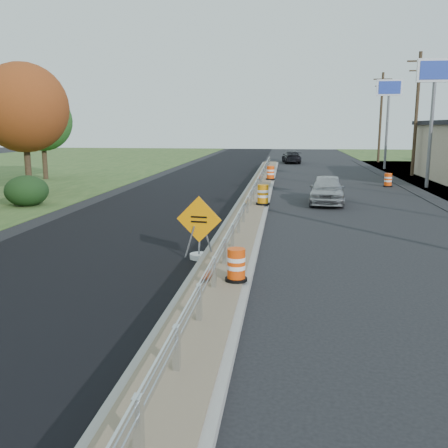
# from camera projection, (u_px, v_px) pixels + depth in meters

# --- Properties ---
(ground) EXTENTS (140.00, 140.00, 0.00)m
(ground) POSITION_uv_depth(u_px,v_px,m) (238.00, 239.00, 17.39)
(ground) COLOR black
(ground) RESTS_ON ground
(milled_overlay) EXTENTS (7.20, 120.00, 0.01)m
(milled_overlay) POSITION_uv_depth(u_px,v_px,m) (177.00, 197.00, 27.65)
(milled_overlay) COLOR black
(milled_overlay) RESTS_ON ground
(median) EXTENTS (1.60, 55.00, 0.23)m
(median) POSITION_uv_depth(u_px,v_px,m) (253.00, 202.00, 25.16)
(median) COLOR gray
(median) RESTS_ON ground
(guardrail) EXTENTS (0.10, 46.15, 0.72)m
(guardrail) POSITION_uv_depth(u_px,v_px,m) (255.00, 187.00, 26.01)
(guardrail) COLOR silver
(guardrail) RESTS_ON median
(pylon_sign_mid) EXTENTS (2.20, 0.30, 7.90)m
(pylon_sign_mid) POSITION_uv_depth(u_px,v_px,m) (435.00, 83.00, 30.45)
(pylon_sign_mid) COLOR slate
(pylon_sign_mid) RESTS_ON ground
(pylon_sign_north) EXTENTS (2.20, 0.30, 7.90)m
(pylon_sign_north) POSITION_uv_depth(u_px,v_px,m) (389.00, 96.00, 44.09)
(pylon_sign_north) COLOR slate
(pylon_sign_north) RESTS_ON ground
(utility_pole_nmid) EXTENTS (1.90, 0.26, 9.40)m
(utility_pole_nmid) POSITION_uv_depth(u_px,v_px,m) (416.00, 112.00, 38.42)
(utility_pole_nmid) COLOR #473523
(utility_pole_nmid) RESTS_ON ground
(utility_pole_north) EXTENTS (1.90, 0.26, 9.40)m
(utility_pole_north) POSITION_uv_depth(u_px,v_px,m) (381.00, 116.00, 53.03)
(utility_pole_north) COLOR #473523
(utility_pole_north) RESTS_ON ground
(hedge_north) EXTENTS (2.09, 2.09, 1.52)m
(hedge_north) POSITION_uv_depth(u_px,v_px,m) (27.00, 191.00, 24.40)
(hedge_north) COLOR black
(hedge_north) RESTS_ON ground
(tree_near_red) EXTENTS (4.95, 4.95, 7.35)m
(tree_near_red) POSITION_uv_depth(u_px,v_px,m) (24.00, 108.00, 27.75)
(tree_near_red) COLOR #473523
(tree_near_red) RESTS_ON ground
(tree_near_back) EXTENTS (4.29, 4.29, 6.37)m
(tree_near_back) POSITION_uv_depth(u_px,v_px,m) (42.00, 121.00, 36.02)
(tree_near_back) COLOR #473523
(tree_near_back) RESTS_ON ground
(caution_sign) EXTENTS (1.35, 0.57, 1.88)m
(caution_sign) POSITION_uv_depth(u_px,v_px,m) (199.00, 243.00, 14.68)
(caution_sign) COLOR white
(caution_sign) RESTS_ON ground
(barrel_median_near) EXTENTS (0.54, 0.54, 0.79)m
(barrel_median_near) POSITION_uv_depth(u_px,v_px,m) (236.00, 265.00, 11.87)
(barrel_median_near) COLOR black
(barrel_median_near) RESTS_ON median
(barrel_median_mid) EXTENTS (0.64, 0.64, 0.95)m
(barrel_median_mid) POSITION_uv_depth(u_px,v_px,m) (263.00, 195.00, 23.41)
(barrel_median_mid) COLOR black
(barrel_median_mid) RESTS_ON median
(barrel_median_far) EXTENTS (0.64, 0.64, 0.94)m
(barrel_median_far) POSITION_uv_depth(u_px,v_px,m) (271.00, 173.00, 34.36)
(barrel_median_far) COLOR black
(barrel_median_far) RESTS_ON median
(barrel_shoulder_mid) EXTENTS (0.59, 0.59, 0.86)m
(barrel_shoulder_mid) POSITION_uv_depth(u_px,v_px,m) (388.00, 180.00, 32.33)
(barrel_shoulder_mid) COLOR black
(barrel_shoulder_mid) RESTS_ON ground
(car_silver) EXTENTS (2.06, 4.37, 1.45)m
(car_silver) POSITION_uv_depth(u_px,v_px,m) (327.00, 189.00, 25.24)
(car_silver) COLOR #A2A1A6
(car_silver) RESTS_ON ground
(car_dark_far) EXTENTS (2.15, 4.50, 1.27)m
(car_dark_far) POSITION_uv_depth(u_px,v_px,m) (292.00, 157.00, 52.96)
(car_dark_far) COLOR black
(car_dark_far) RESTS_ON ground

